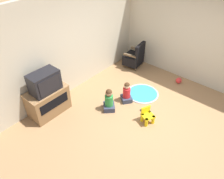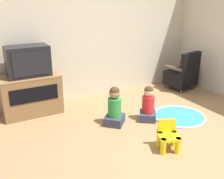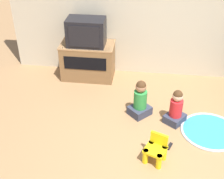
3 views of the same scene
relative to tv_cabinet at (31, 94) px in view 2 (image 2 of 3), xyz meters
The scene contains 10 objects.
ground_plane 2.61m from the tv_cabinet, 54.35° to the right, with size 30.00×30.00×0.00m, color #9E754C.
wall_back 1.54m from the tv_cabinet, 17.16° to the left, with size 5.27×0.12×2.68m.
tv_cabinet is the anchor object (origin of this frame).
television 0.59m from the tv_cabinet, 90.00° to the right, with size 0.68×0.42×0.50m.
black_armchair 3.21m from the tv_cabinet, ahead, with size 0.67×0.62×0.85m.
yellow_kid_chair 2.46m from the tv_cabinet, 57.60° to the right, with size 0.35×0.34×0.40m.
play_mat 2.57m from the tv_cabinet, 32.79° to the right, with size 0.89×0.89×0.04m.
child_watching_left 1.51m from the tv_cabinet, 45.69° to the right, with size 0.43×0.43×0.63m.
child_watching_center 2.02m from the tv_cabinet, 36.86° to the right, with size 0.39×0.40×0.59m.
remote_control 2.37m from the tv_cabinet, 49.64° to the right, with size 0.10×0.16×0.02m.
Camera 2 is at (-2.34, -2.28, 1.94)m, focal length 42.00 mm.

